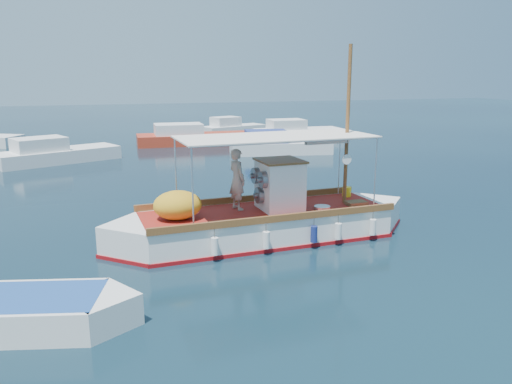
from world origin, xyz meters
name	(u,v)px	position (x,y,z in m)	size (l,w,h in m)	color
ground	(269,239)	(0.00, 0.00, 0.00)	(160.00, 160.00, 0.00)	black
fishing_caique	(263,222)	(-0.16, 0.14, 0.57)	(10.53, 3.19, 6.43)	white
bg_boat_nw	(55,155)	(-7.50, 17.84, 0.49)	(7.51, 5.04, 1.80)	silver
bg_boat_n	(192,138)	(2.11, 23.37, 0.49)	(9.03, 3.25, 1.80)	#A72F1B
bg_boat_ne	(278,146)	(6.69, 16.91, 0.49)	(7.07, 3.34, 1.80)	silver
bg_boat_e	(296,132)	(11.16, 24.36, 0.49)	(7.39, 2.82, 1.80)	silver
bg_boat_far_n	(232,129)	(6.76, 28.65, 0.49)	(6.12, 3.68, 1.80)	silver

